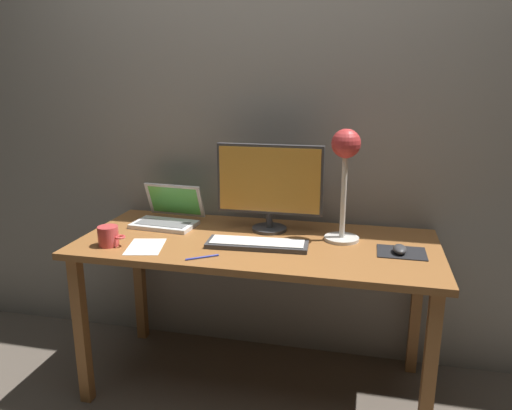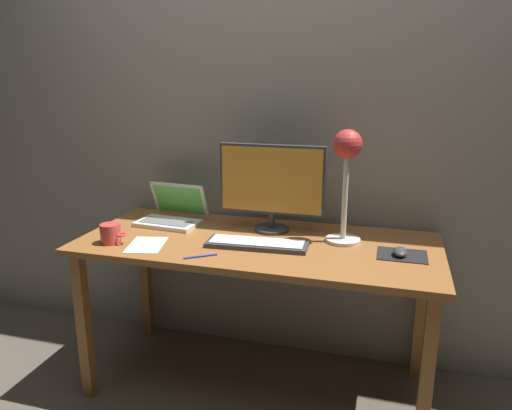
% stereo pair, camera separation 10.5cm
% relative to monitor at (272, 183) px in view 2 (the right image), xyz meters
% --- Properties ---
extents(ground_plane, '(4.80, 4.80, 0.00)m').
position_rel_monitor_xyz_m(ground_plane, '(-0.02, -0.16, -0.97)').
color(ground_plane, brown).
rests_on(ground_plane, ground).
extents(back_wall, '(4.80, 0.06, 2.60)m').
position_rel_monitor_xyz_m(back_wall, '(-0.02, 0.24, 0.33)').
color(back_wall, gray).
rests_on(back_wall, ground).
extents(desk, '(1.60, 0.70, 0.74)m').
position_rel_monitor_xyz_m(desk, '(-0.02, -0.16, -0.31)').
color(desk, '#935B2D').
rests_on(desk, ground).
extents(monitor, '(0.50, 0.17, 0.41)m').
position_rel_monitor_xyz_m(monitor, '(0.00, 0.00, 0.00)').
color(monitor, '#38383A').
rests_on(monitor, desk).
extents(keyboard_main, '(0.45, 0.17, 0.03)m').
position_rel_monitor_xyz_m(keyboard_main, '(-0.01, -0.23, -0.22)').
color(keyboard_main, '#38383A').
rests_on(keyboard_main, desk).
extents(laptop, '(0.32, 0.27, 0.19)m').
position_rel_monitor_xyz_m(laptop, '(-0.51, 0.00, -0.18)').
color(laptop, silver).
rests_on(laptop, desk).
extents(desk_lamp, '(0.16, 0.16, 0.50)m').
position_rel_monitor_xyz_m(desk_lamp, '(0.35, -0.07, 0.13)').
color(desk_lamp, beige).
rests_on(desk_lamp, desk).
extents(mousepad, '(0.20, 0.16, 0.00)m').
position_rel_monitor_xyz_m(mousepad, '(0.60, -0.17, -0.23)').
color(mousepad, black).
rests_on(mousepad, desk).
extents(mouse, '(0.06, 0.10, 0.03)m').
position_rel_monitor_xyz_m(mouse, '(0.59, -0.19, -0.21)').
color(mouse, '#38383A').
rests_on(mouse, mousepad).
extents(coffee_mug, '(0.12, 0.09, 0.09)m').
position_rel_monitor_xyz_m(coffee_mug, '(-0.64, -0.37, -0.19)').
color(coffee_mug, '#CC3F3F').
rests_on(coffee_mug, desk).
extents(paper_sheet_near_mouse, '(0.19, 0.24, 0.00)m').
position_rel_monitor_xyz_m(paper_sheet_near_mouse, '(-0.48, -0.35, -0.23)').
color(paper_sheet_near_mouse, white).
rests_on(paper_sheet_near_mouse, desk).
extents(pen, '(0.12, 0.09, 0.01)m').
position_rel_monitor_xyz_m(pen, '(-0.19, -0.42, -0.23)').
color(pen, '#2633A5').
rests_on(pen, desk).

